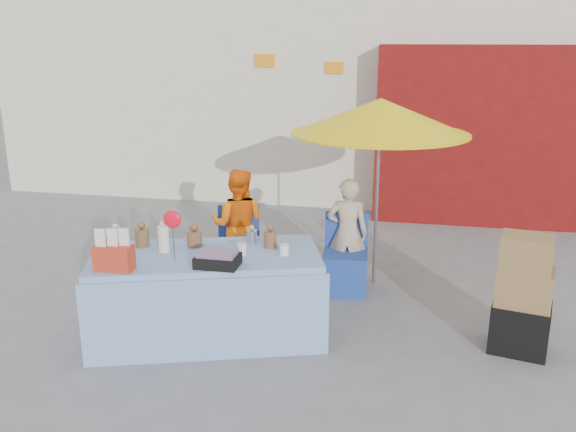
% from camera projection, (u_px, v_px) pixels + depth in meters
% --- Properties ---
extents(ground, '(80.00, 80.00, 0.00)m').
position_uv_depth(ground, '(279.00, 335.00, 5.76)').
color(ground, slate).
rests_on(ground, ground).
extents(backdrop, '(14.00, 8.00, 7.80)m').
position_uv_depth(backdrop, '(387.00, 15.00, 11.84)').
color(backdrop, silver).
rests_on(backdrop, ground).
extents(market_table, '(2.32, 1.59, 1.28)m').
position_uv_depth(market_table, '(207.00, 294.00, 5.65)').
color(market_table, '#7D99C8').
rests_on(market_table, ground).
extents(chair_left, '(0.51, 0.50, 0.85)m').
position_uv_depth(chair_left, '(236.00, 261.00, 6.94)').
color(chair_left, '#22409C').
rests_on(chair_left, ground).
extents(chair_right, '(0.51, 0.50, 0.85)m').
position_uv_depth(chair_right, '(345.00, 269.00, 6.70)').
color(chair_right, '#22409C').
rests_on(chair_right, ground).
extents(vendor_orange, '(0.66, 0.53, 1.29)m').
position_uv_depth(vendor_orange, '(238.00, 225.00, 6.95)').
color(vendor_orange, orange).
rests_on(vendor_orange, ground).
extents(vendor_beige, '(0.47, 0.33, 1.25)m').
position_uv_depth(vendor_beige, '(347.00, 233.00, 6.72)').
color(vendor_beige, tan).
rests_on(vendor_beige, ground).
extents(umbrella, '(1.90, 1.90, 2.09)m').
position_uv_depth(umbrella, '(380.00, 117.00, 6.44)').
color(umbrella, gray).
rests_on(umbrella, ground).
extents(box_stack, '(0.56, 0.50, 1.09)m').
position_uv_depth(box_stack, '(523.00, 299.00, 5.35)').
color(box_stack, black).
rests_on(box_stack, ground).
extents(tarp_bundle, '(0.81, 0.70, 0.32)m').
position_uv_depth(tarp_bundle, '(154.00, 324.00, 5.63)').
color(tarp_bundle, yellow).
rests_on(tarp_bundle, ground).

